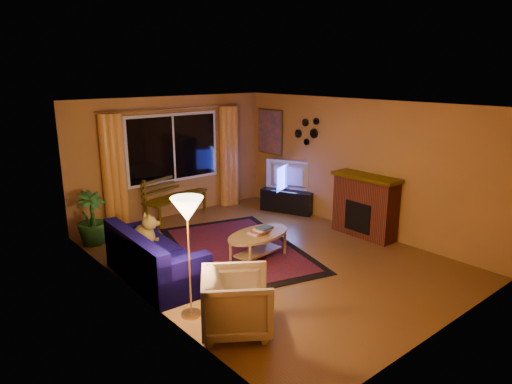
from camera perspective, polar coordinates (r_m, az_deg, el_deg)
floor at (r=7.68m, az=1.45°, el=-8.11°), size 4.50×6.00×0.02m
ceiling at (r=7.08m, az=1.59°, el=11.00°), size 4.50×6.00×0.02m
wall_back at (r=9.69m, az=-10.38°, el=4.32°), size 4.50×0.02×2.50m
wall_left at (r=6.08m, az=-14.68°, el=-2.27°), size 0.02×6.00×2.50m
wall_right at (r=8.90m, az=12.50°, el=3.28°), size 0.02×6.00×2.50m
window at (r=9.60m, az=-10.24°, el=5.44°), size 2.00×0.02×1.30m
curtain_rod at (r=9.46m, az=-10.33°, el=10.18°), size 3.20×0.03×0.03m
curtain_left at (r=9.02m, az=-17.38°, el=2.25°), size 0.36×0.36×2.24m
curtain_right at (r=10.33m, az=-3.47°, el=4.45°), size 0.36×0.36×2.24m
bench at (r=9.65m, az=-9.90°, el=-1.92°), size 1.62×0.92×0.47m
potted_plant at (r=8.56m, az=-19.87°, el=-3.09°), size 0.68×0.68×0.96m
sofa at (r=6.91m, az=-12.50°, el=-7.67°), size 0.90×1.93×0.77m
dog at (r=7.20m, az=-13.85°, el=-4.64°), size 0.50×0.57×0.52m
armchair at (r=5.48m, az=-2.40°, el=-13.26°), size 1.06×1.07×0.82m
floor_lamp at (r=5.70m, az=-8.36°, el=-8.17°), size 0.32×0.32×1.55m
rug at (r=7.95m, az=-2.35°, el=-7.13°), size 2.74×3.54×0.02m
coffee_table at (r=7.51m, az=0.28°, el=-6.76°), size 1.35×1.35×0.44m
tv_console at (r=9.99m, az=3.98°, el=-1.10°), size 0.81×1.21×0.48m
television at (r=9.85m, az=4.04°, el=2.02°), size 0.60×1.06×0.63m
fireplace at (r=8.68m, az=13.47°, el=-1.86°), size 0.40×1.20×1.10m
mirror_cluster at (r=9.61m, az=6.33°, el=7.71°), size 0.06×0.60×0.56m
painting at (r=10.46m, az=1.76°, el=7.54°), size 0.04×0.76×0.96m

